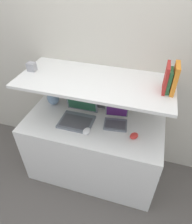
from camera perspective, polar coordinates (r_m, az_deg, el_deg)
ground_plane at (r=2.41m, az=-3.40°, el=-22.28°), size 12.00×12.00×0.00m
wall_back at (r=2.09m, az=2.35°, el=13.04°), size 6.00×0.05×2.40m
desk at (r=2.28m, az=-0.86°, el=-10.33°), size 1.40×0.68×0.77m
back_riser at (r=2.38m, az=1.70°, el=-0.66°), size 1.40×0.04×1.19m
shelf at (r=1.80m, az=-0.40°, el=8.76°), size 1.40×0.61×0.03m
table_lamp at (r=2.17m, az=-12.66°, el=7.24°), size 0.22×0.22×0.37m
laptop_large at (r=2.01m, az=-5.13°, el=-0.75°), size 0.33×0.32×0.29m
laptop_small at (r=1.98m, az=5.69°, el=-2.41°), size 0.25×0.25×0.17m
computer_mouse at (r=1.89m, az=-2.72°, el=-5.51°), size 0.08×0.11×0.04m
second_mouse at (r=1.87m, az=10.80°, el=-6.70°), size 0.10×0.11×0.04m
router_box at (r=2.16m, az=1.53°, el=2.37°), size 0.13×0.05×0.11m
book_orange at (r=1.69m, az=21.56°, el=8.85°), size 0.03×0.18×0.24m
book_green at (r=1.70m, az=20.18°, el=8.38°), size 0.03×0.14×0.19m
book_red at (r=1.68m, az=19.39°, el=9.16°), size 0.03×0.18×0.23m
shelf_gadget at (r=2.03m, az=-17.93°, el=12.22°), size 0.08×0.06×0.08m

